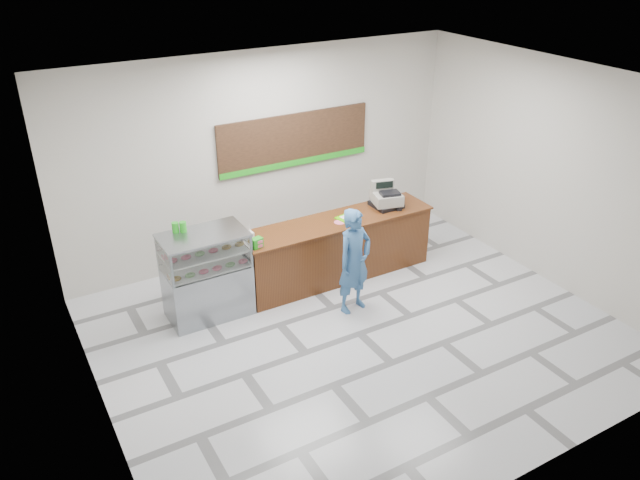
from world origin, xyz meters
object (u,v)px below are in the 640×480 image
serving_tray (348,217)px  sales_counter (337,248)px  display_case (207,274)px  cash_register (386,197)px  customer (354,261)px

serving_tray → sales_counter: bearing=162.7°
display_case → cash_register: 3.23m
serving_tray → customer: 1.05m
display_case → serving_tray: display_case is taller
display_case → cash_register: size_ratio=2.34×
serving_tray → customer: (-0.46, -0.92, -0.22)m
sales_counter → customer: (-0.28, -0.94, 0.30)m
cash_register → display_case: bearing=-163.9°
sales_counter → cash_register: (0.97, 0.06, 0.67)m
sales_counter → customer: bearing=-106.4°
cash_register → sales_counter: bearing=-161.6°
cash_register → serving_tray: 0.81m
display_case → cash_register: bearing=1.0°
customer → display_case: bearing=142.5°
display_case → cash_register: (3.19, 0.06, 0.51)m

